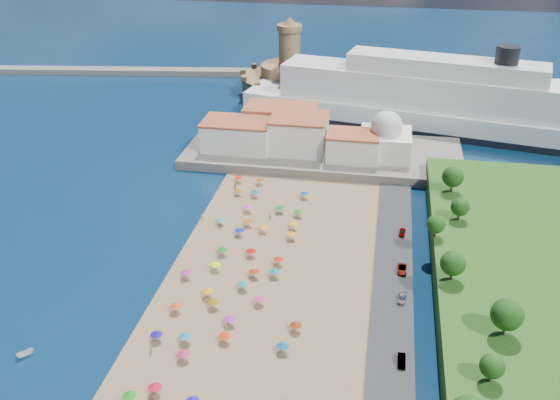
# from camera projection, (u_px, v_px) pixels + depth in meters

# --- Properties ---
(ground) EXTENTS (700.00, 700.00, 0.00)m
(ground) POSITION_uv_depth(u_px,v_px,m) (244.00, 278.00, 144.65)
(ground) COLOR #071938
(ground) RESTS_ON ground
(terrace) EXTENTS (90.00, 36.00, 3.00)m
(terrace) POSITION_uv_depth(u_px,v_px,m) (323.00, 153.00, 206.23)
(terrace) COLOR #59544C
(terrace) RESTS_ON ground
(jetty) EXTENTS (18.00, 70.00, 2.40)m
(jetty) POSITION_uv_depth(u_px,v_px,m) (277.00, 115.00, 240.37)
(jetty) COLOR #59544C
(jetty) RESTS_ON ground
(breakwater) EXTENTS (199.03, 34.77, 2.60)m
(breakwater) POSITION_uv_depth(u_px,v_px,m) (90.00, 71.00, 294.84)
(breakwater) COLOR #59544C
(breakwater) RESTS_ON ground
(waterfront_buildings) EXTENTS (57.00, 29.00, 11.00)m
(waterfront_buildings) POSITION_uv_depth(u_px,v_px,m) (285.00, 132.00, 205.88)
(waterfront_buildings) COLOR silver
(waterfront_buildings) RESTS_ON terrace
(domed_building) EXTENTS (16.00, 16.00, 15.00)m
(domed_building) POSITION_uv_depth(u_px,v_px,m) (386.00, 138.00, 197.95)
(domed_building) COLOR silver
(domed_building) RESTS_ON terrace
(fortress) EXTENTS (40.00, 40.00, 32.40)m
(fortress) POSITION_uv_depth(u_px,v_px,m) (289.00, 79.00, 264.08)
(fortress) COLOR #98704C
(fortress) RESTS_ON ground
(cruise_ship) EXTENTS (150.09, 50.00, 32.47)m
(cruise_ship) POSITION_uv_depth(u_px,v_px,m) (442.00, 105.00, 225.32)
(cruise_ship) COLOR black
(cruise_ship) RESTS_ON ground
(beach_parasols) EXTENTS (32.16, 117.48, 2.20)m
(beach_parasols) POSITION_uv_depth(u_px,v_px,m) (227.00, 297.00, 134.50)
(beach_parasols) COLOR gray
(beach_parasols) RESTS_ON beach
(beachgoers) EXTENTS (34.96, 103.05, 1.89)m
(beachgoers) POSITION_uv_depth(u_px,v_px,m) (209.00, 287.00, 139.47)
(beachgoers) COLOR tan
(beachgoers) RESTS_ON beach
(parked_cars) EXTENTS (2.38, 68.21, 1.36)m
(parked_cars) POSITION_uv_depth(u_px,v_px,m) (402.00, 304.00, 133.44)
(parked_cars) COLOR gray
(parked_cars) RESTS_ON promenade
(hillside_trees) EXTENTS (16.54, 105.18, 7.87)m
(hillside_trees) POSITION_uv_depth(u_px,v_px,m) (468.00, 282.00, 125.44)
(hillside_trees) COLOR #382314
(hillside_trees) RESTS_ON hillside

